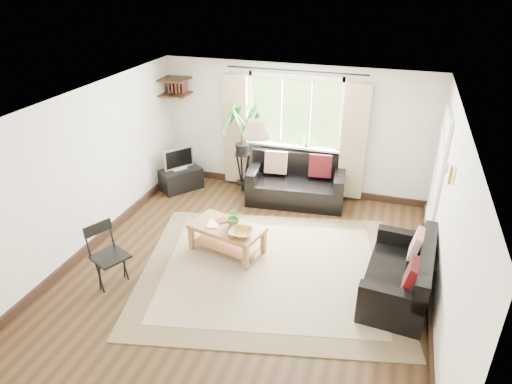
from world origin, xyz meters
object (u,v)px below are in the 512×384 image
(sofa_back, at_px, (296,181))
(palm_stand, at_px, (242,150))
(coffee_table, at_px, (227,239))
(sofa_right, at_px, (398,271))
(tv_stand, at_px, (181,179))
(folding_chair, at_px, (110,258))

(sofa_back, distance_m, palm_stand, 1.16)
(coffee_table, bearing_deg, sofa_back, 72.37)
(sofa_back, xyz_separation_m, palm_stand, (-1.07, 0.10, 0.44))
(sofa_back, bearing_deg, sofa_right, -55.30)
(sofa_back, relative_size, sofa_right, 1.11)
(tv_stand, bearing_deg, folding_chair, -134.63)
(tv_stand, relative_size, folding_chair, 0.87)
(coffee_table, bearing_deg, tv_stand, 132.81)
(sofa_back, distance_m, sofa_right, 2.88)
(sofa_back, distance_m, coffee_table, 2.03)
(sofa_right, relative_size, folding_chair, 1.75)
(tv_stand, relative_size, palm_stand, 0.45)
(sofa_right, distance_m, coffee_table, 2.50)
(coffee_table, height_order, folding_chair, folding_chair)
(palm_stand, relative_size, folding_chair, 1.92)
(sofa_right, bearing_deg, palm_stand, -122.78)
(tv_stand, distance_m, palm_stand, 1.36)
(sofa_right, bearing_deg, folding_chair, -70.17)
(sofa_right, height_order, coffee_table, sofa_right)
(sofa_right, bearing_deg, coffee_table, -90.93)
(palm_stand, xyz_separation_m, folding_chair, (-0.74, -3.26, -0.41))
(folding_chair, bearing_deg, palm_stand, 12.57)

